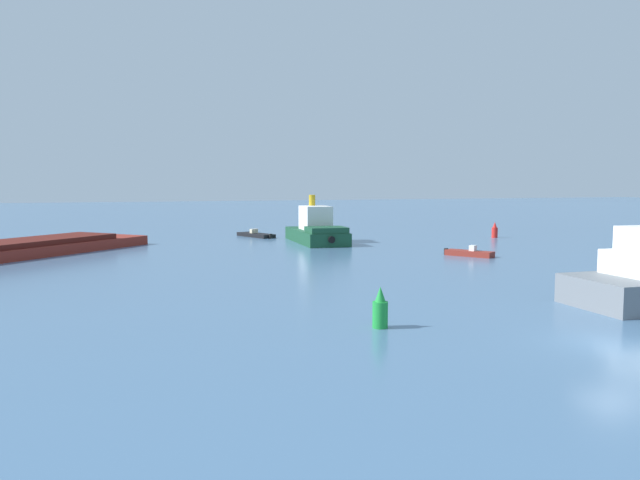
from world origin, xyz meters
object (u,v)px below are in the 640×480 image
channel_buoy_red (495,231)px  small_motorboat (256,235)px  tugboat (317,230)px  fishing_skiff (469,253)px  channel_buoy_green (380,310)px

channel_buoy_red → small_motorboat: bearing=158.6°
small_motorboat → tugboat: tugboat is taller
fishing_skiff → channel_buoy_green: bearing=-130.1°
small_motorboat → fishing_skiff: size_ratio=1.42×
fishing_skiff → channel_buoy_green: size_ratio=2.24×
tugboat → fishing_skiff: bearing=-61.8°
tugboat → channel_buoy_green: 40.36m
fishing_skiff → tugboat: (-8.83, 16.45, 1.05)m
channel_buoy_green → small_motorboat: bearing=83.5°
fishing_skiff → channel_buoy_green: 29.54m
small_motorboat → tugboat: bearing=-63.0°
small_motorboat → fishing_skiff: fishing_skiff is taller
fishing_skiff → channel_buoy_green: channel_buoy_green is taller
channel_buoy_red → channel_buoy_green: same height
small_motorboat → channel_buoy_red: bearing=-21.4°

